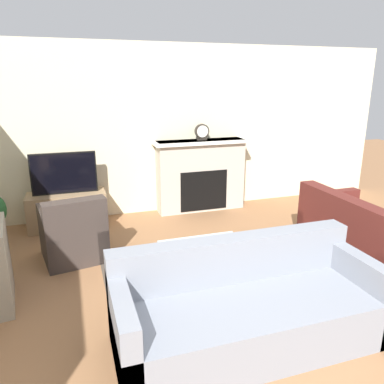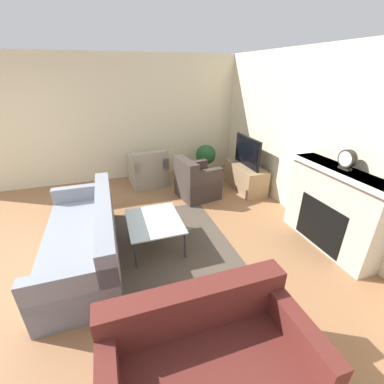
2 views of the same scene
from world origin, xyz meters
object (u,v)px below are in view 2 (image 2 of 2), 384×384
tv (247,152)px  armchair_by_window (148,171)px  potted_plant (206,157)px  mantel_clock (347,159)px  coffee_table (154,223)px  couch_sectional (86,241)px  couch_loveseat (208,367)px  armchair_accent (196,183)px

tv → armchair_by_window: size_ratio=1.10×
potted_plant → armchair_by_window: bearing=-87.0°
armchair_by_window → mantel_clock: bearing=117.4°
tv → potted_plant: tv is taller
coffee_table → armchair_by_window: bearing=172.5°
couch_sectional → armchair_by_window: size_ratio=2.62×
couch_loveseat → coffee_table: size_ratio=1.72×
armchair_accent → potted_plant: armchair_accent is taller
couch_loveseat → armchair_by_window: bearing=86.3°
armchair_accent → potted_plant: bearing=-40.3°
tv → couch_loveseat: tv is taller
couch_loveseat → armchair_accent: bearing=72.2°
couch_loveseat → coffee_table: bearing=90.6°
tv → armchair_by_window: bearing=-114.6°
armchair_by_window → potted_plant: armchair_by_window is taller
armchair_by_window → armchair_accent: same height
armchair_by_window → mantel_clock: 3.85m
potted_plant → couch_sectional: bearing=-48.1°
coffee_table → mantel_clock: (0.79, 2.39, 0.94)m
tv → armchair_accent: 1.26m
coffee_table → mantel_clock: 2.69m
coffee_table → armchair_accent: bearing=140.3°
couch_sectional → coffee_table: bearing=90.5°
couch_sectional → armchair_accent: size_ratio=2.65×
tv → mantel_clock: size_ratio=3.52×
tv → couch_loveseat: 4.12m
potted_plant → mantel_clock: (3.14, 0.69, 0.86)m
tv → mantel_clock: mantel_clock is taller
armchair_by_window → potted_plant: size_ratio=1.09×
couch_loveseat → armchair_by_window: 4.32m
armchair_by_window → potted_plant: bearing=176.2°
armchair_accent → mantel_clock: mantel_clock is taller
potted_plant → coffee_table: bearing=-35.8°
couch_sectional → armchair_by_window: 2.60m
coffee_table → potted_plant: (-2.35, 1.70, 0.08)m
tv → mantel_clock: bearing=3.9°
armchair_accent → potted_plant: 1.20m
armchair_accent → mantel_clock: bearing=-158.7°
coffee_table → potted_plant: potted_plant is taller
tv → mantel_clock: 2.24m
armchair_by_window → mantel_clock: (3.07, 2.09, 1.02)m
tv → mantel_clock: (2.18, 0.15, 0.50)m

